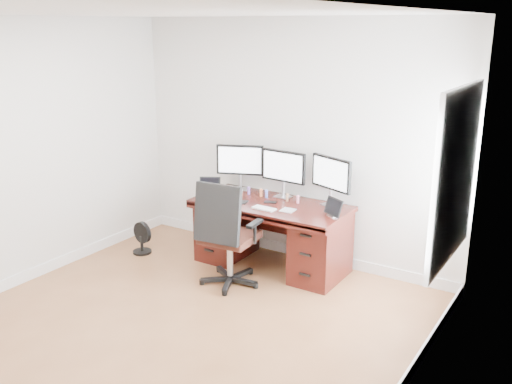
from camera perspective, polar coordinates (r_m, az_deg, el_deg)
The scene contains 20 objects.
ground at distance 5.16m, azimuth -9.22°, elevation -14.25°, with size 4.50×4.50×0.00m, color brown.
back_wall at distance 6.42m, azimuth 3.60°, elevation 5.03°, with size 4.00×0.10×2.70m, color silver.
right_wall at distance 3.75m, azimuth 14.63°, elevation -3.79°, with size 0.10×4.50×2.70m.
desk at distance 6.32m, azimuth 1.60°, elevation -4.05°, with size 1.70×0.80×0.75m.
office_chair at distance 5.89m, azimuth -2.88°, elevation -5.97°, with size 0.66×0.65×1.13m.
floor_fan at distance 6.89m, azimuth -11.38°, elevation -4.56°, with size 0.26×0.22×0.38m.
monitor_left at distance 6.62m, azimuth -1.61°, elevation 3.06°, with size 0.52×0.24×0.53m.
monitor_center at distance 6.32m, azimuth 2.76°, elevation 2.41°, with size 0.55×0.15×0.53m.
monitor_right at distance 6.06m, azimuth 7.52°, elevation 1.69°, with size 0.53×0.23×0.53m.
tablet_left at distance 6.55m, azimuth -4.68°, elevation 0.60°, with size 0.24×0.17×0.19m.
tablet_right at distance 5.78m, azimuth 7.71°, elevation -1.63°, with size 0.24×0.17×0.19m.
keyboard at distance 5.98m, azimuth 0.82°, elevation -1.66°, with size 0.25×0.11×0.01m, color white.
trackpad at distance 5.94m, azimuth 3.21°, elevation -1.83°, with size 0.14×0.14×0.01m, color silver.
drawing_tablet at distance 6.22m, azimuth -1.83°, elevation -0.97°, with size 0.21×0.13×0.01m, color black.
phone at distance 6.20m, azimuth 1.43°, elevation -1.03°, with size 0.13×0.07×0.01m, color black.
figurine_purple at distance 6.49m, azimuth -0.72°, elevation 0.20°, with size 0.04×0.04×0.09m.
figurine_orange at distance 6.40m, azimuth 0.51°, elevation -0.02°, with size 0.04×0.04×0.09m.
figurine_blue at distance 6.37m, azimuth 1.05°, elevation -0.11°, with size 0.04×0.04×0.09m.
figurine_brown at distance 6.24m, azimuth 3.14°, elevation -0.49°, with size 0.04×0.04×0.09m.
figurine_pink at distance 6.18m, azimuth 4.21°, elevation -0.68°, with size 0.04×0.04×0.09m.
Camera 1 is at (3.02, -3.27, 2.61)m, focal length 40.00 mm.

